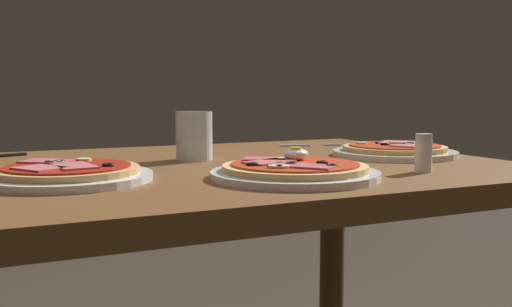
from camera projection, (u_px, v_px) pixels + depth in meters
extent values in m
cube|color=brown|center=(220.00, 174.00, 1.15)|extent=(1.10, 0.83, 0.04)
cylinder|color=#4A3018|center=(332.00, 273.00, 1.71)|extent=(0.07, 0.07, 0.69)
cylinder|color=white|center=(295.00, 175.00, 0.96)|extent=(0.27, 0.27, 0.01)
cylinder|color=#DBB26B|center=(295.00, 168.00, 0.95)|extent=(0.24, 0.24, 0.01)
cylinder|color=red|center=(295.00, 164.00, 0.95)|extent=(0.21, 0.21, 0.00)
torus|color=black|center=(332.00, 166.00, 0.90)|extent=(0.02, 0.02, 0.00)
torus|color=black|center=(291.00, 164.00, 0.92)|extent=(0.02, 0.02, 0.00)
torus|color=black|center=(252.00, 164.00, 0.92)|extent=(0.02, 0.02, 0.00)
torus|color=black|center=(322.00, 162.00, 0.94)|extent=(0.02, 0.02, 0.00)
cube|color=#C65B66|center=(303.00, 166.00, 0.91)|extent=(0.10, 0.11, 0.00)
cube|color=#D16B70|center=(268.00, 162.00, 0.95)|extent=(0.09, 0.07, 0.00)
cube|color=#C65B66|center=(265.00, 159.00, 1.00)|extent=(0.09, 0.08, 0.00)
cylinder|color=beige|center=(276.00, 167.00, 0.89)|extent=(0.02, 0.02, 0.00)
cylinder|color=beige|center=(286.00, 159.00, 0.99)|extent=(0.03, 0.03, 0.00)
cylinder|color=beige|center=(283.00, 167.00, 0.89)|extent=(0.02, 0.02, 0.00)
ellipsoid|color=white|center=(296.00, 154.00, 0.99)|extent=(0.04, 0.03, 0.02)
cylinder|color=yellow|center=(296.00, 148.00, 0.99)|extent=(0.02, 0.02, 0.00)
cylinder|color=white|center=(67.00, 177.00, 0.93)|extent=(0.26, 0.26, 0.01)
cylinder|color=tan|center=(67.00, 170.00, 0.93)|extent=(0.22, 0.22, 0.01)
cylinder|color=#A82314|center=(67.00, 166.00, 0.92)|extent=(0.20, 0.20, 0.00)
torus|color=black|center=(59.00, 162.00, 0.96)|extent=(0.02, 0.02, 0.00)
torus|color=black|center=(50.00, 162.00, 0.95)|extent=(0.02, 0.02, 0.00)
torus|color=black|center=(108.00, 165.00, 0.91)|extent=(0.02, 0.02, 0.00)
cube|color=#C65B66|center=(48.00, 161.00, 0.97)|extent=(0.10, 0.09, 0.00)
cube|color=#D16B70|center=(74.00, 166.00, 0.90)|extent=(0.06, 0.09, 0.00)
cube|color=#D16B70|center=(39.00, 168.00, 0.88)|extent=(0.08, 0.09, 0.00)
cylinder|color=beige|center=(84.00, 159.00, 0.98)|extent=(0.02, 0.02, 0.00)
cylinder|color=beige|center=(55.00, 161.00, 0.96)|extent=(0.02, 0.02, 0.00)
cylinder|color=silver|center=(394.00, 153.00, 1.29)|extent=(0.27, 0.27, 0.01)
cylinder|color=tan|center=(395.00, 148.00, 1.28)|extent=(0.22, 0.22, 0.01)
cylinder|color=red|center=(395.00, 145.00, 1.28)|extent=(0.20, 0.20, 0.00)
torus|color=black|center=(380.00, 143.00, 1.31)|extent=(0.02, 0.02, 0.00)
torus|color=black|center=(403.00, 144.00, 1.27)|extent=(0.02, 0.02, 0.00)
torus|color=black|center=(385.00, 144.00, 1.27)|extent=(0.02, 0.02, 0.00)
torus|color=black|center=(411.00, 143.00, 1.30)|extent=(0.02, 0.02, 0.00)
cube|color=#D16B70|center=(403.00, 142.00, 1.33)|extent=(0.10, 0.10, 0.00)
cube|color=#D16B70|center=(410.00, 146.00, 1.24)|extent=(0.09, 0.09, 0.00)
cylinder|color=beige|center=(411.00, 143.00, 1.30)|extent=(0.02, 0.02, 0.00)
cylinder|color=beige|center=(362.00, 143.00, 1.30)|extent=(0.02, 0.02, 0.00)
cylinder|color=beige|center=(383.00, 143.00, 1.30)|extent=(0.02, 0.02, 0.00)
cylinder|color=silver|center=(194.00, 136.00, 1.21)|extent=(0.07, 0.07, 0.10)
cylinder|color=silver|center=(194.00, 151.00, 1.21)|extent=(0.07, 0.07, 0.04)
cube|color=silver|center=(295.00, 145.00, 1.51)|extent=(0.08, 0.04, 0.00)
cube|color=silver|center=(333.00, 145.00, 1.52)|extent=(0.04, 0.02, 0.00)
cube|color=silver|center=(332.00, 145.00, 1.52)|extent=(0.04, 0.02, 0.00)
cube|color=silver|center=(332.00, 145.00, 1.53)|extent=(0.04, 0.02, 0.00)
cube|color=silver|center=(331.00, 145.00, 1.53)|extent=(0.04, 0.02, 0.00)
cube|color=black|center=(5.00, 155.00, 1.27)|extent=(0.09, 0.05, 0.01)
cylinder|color=white|center=(423.00, 156.00, 1.03)|extent=(0.03, 0.03, 0.05)
cylinder|color=silver|center=(424.00, 137.00, 1.02)|extent=(0.03, 0.03, 0.01)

